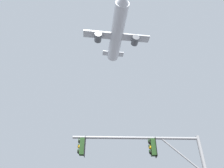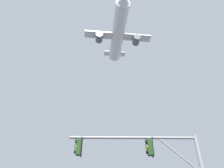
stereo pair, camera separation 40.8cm
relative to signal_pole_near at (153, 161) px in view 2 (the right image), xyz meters
The scene contains 2 objects.
signal_pole_near is the anchor object (origin of this frame).
airplane 40.83m from the signal_pole_near, 93.49° to the left, with size 15.43×19.98×5.44m.
Camera 2 is at (0.92, -3.75, 1.57)m, focal length 34.11 mm.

